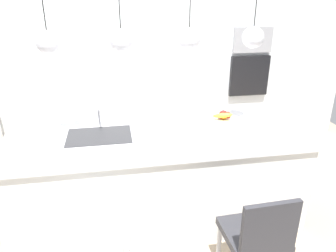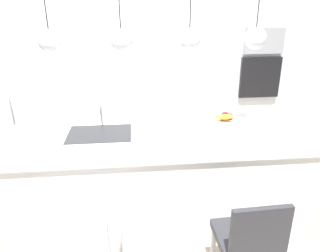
% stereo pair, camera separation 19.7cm
% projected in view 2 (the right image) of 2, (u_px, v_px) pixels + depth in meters
% --- Properties ---
extents(floor, '(6.60, 6.60, 0.00)m').
position_uv_depth(floor, '(158.00, 214.00, 3.27)').
color(floor, tan).
rests_on(floor, ground).
extents(back_wall, '(6.00, 0.10, 2.60)m').
position_uv_depth(back_wall, '(148.00, 55.00, 4.28)').
color(back_wall, white).
rests_on(back_wall, ground).
extents(kitchen_island, '(2.67, 1.02, 0.91)m').
position_uv_depth(kitchen_island, '(158.00, 175.00, 3.09)').
color(kitchen_island, white).
rests_on(kitchen_island, ground).
extents(sink_basin, '(0.56, 0.40, 0.02)m').
position_uv_depth(sink_basin, '(100.00, 134.00, 2.87)').
color(sink_basin, '#2D2D30').
rests_on(sink_basin, kitchen_island).
extents(faucet, '(0.02, 0.17, 0.22)m').
position_uv_depth(faucet, '(100.00, 111.00, 3.01)').
color(faucet, silver).
rests_on(faucet, kitchen_island).
extents(fruit_bowl, '(0.29, 0.29, 0.14)m').
position_uv_depth(fruit_bowl, '(225.00, 121.00, 3.02)').
color(fruit_bowl, beige).
rests_on(fruit_bowl, kitchen_island).
extents(microwave, '(0.54, 0.08, 0.34)m').
position_uv_depth(microwave, '(264.00, 41.00, 4.29)').
color(microwave, '#9E9EA3').
rests_on(microwave, back_wall).
extents(oven, '(0.56, 0.08, 0.56)m').
position_uv_depth(oven, '(260.00, 77.00, 4.48)').
color(oven, black).
rests_on(oven, back_wall).
extents(chair_middle, '(0.43, 0.45, 0.85)m').
position_uv_depth(chair_middle, '(250.00, 240.00, 2.24)').
color(chair_middle, '#333338').
rests_on(chair_middle, ground).
extents(pendant_light_left, '(0.19, 0.19, 0.79)m').
position_uv_depth(pendant_light_left, '(50.00, 41.00, 2.53)').
color(pendant_light_left, silver).
extents(pendant_light_center_left, '(0.19, 0.19, 0.79)m').
position_uv_depth(pendant_light_center_left, '(121.00, 40.00, 2.58)').
color(pendant_light_center_left, silver).
extents(pendant_light_center_right, '(0.19, 0.19, 0.79)m').
position_uv_depth(pendant_light_center_right, '(190.00, 39.00, 2.63)').
color(pendant_light_center_right, silver).
extents(pendant_light_right, '(0.19, 0.19, 0.79)m').
position_uv_depth(pendant_light_right, '(255.00, 38.00, 2.68)').
color(pendant_light_right, silver).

